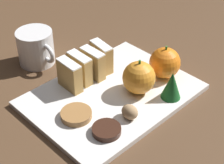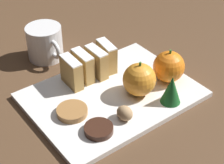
% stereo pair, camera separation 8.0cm
% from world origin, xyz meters
% --- Properties ---
extents(ground_plane, '(6.00, 6.00, 0.00)m').
position_xyz_m(ground_plane, '(0.00, 0.00, 0.00)').
color(ground_plane, '#513823').
extents(serving_platter, '(0.26, 0.36, 0.01)m').
position_xyz_m(serving_platter, '(0.00, 0.00, 0.01)').
color(serving_platter, white).
rests_on(serving_platter, ground_plane).
extents(stollen_slice_front, '(0.06, 0.03, 0.07)m').
position_xyz_m(stollen_slice_front, '(-0.08, -0.05, 0.05)').
color(stollen_slice_front, tan).
rests_on(stollen_slice_front, serving_platter).
extents(stollen_slice_second, '(0.06, 0.02, 0.07)m').
position_xyz_m(stollen_slice_second, '(-0.08, -0.02, 0.05)').
color(stollen_slice_second, tan).
rests_on(stollen_slice_second, serving_platter).
extents(stollen_slice_third, '(0.06, 0.02, 0.07)m').
position_xyz_m(stollen_slice_third, '(-0.08, 0.01, 0.05)').
color(stollen_slice_third, tan).
rests_on(stollen_slice_third, serving_platter).
extents(stollen_slice_fourth, '(0.07, 0.03, 0.07)m').
position_xyz_m(stollen_slice_fourth, '(-0.08, 0.05, 0.05)').
color(stollen_slice_fourth, tan).
rests_on(stollen_slice_fourth, serving_platter).
extents(orange_near, '(0.07, 0.07, 0.08)m').
position_xyz_m(orange_near, '(0.03, 0.05, 0.05)').
color(orange_near, orange).
rests_on(orange_near, serving_platter).
extents(orange_far, '(0.07, 0.07, 0.08)m').
position_xyz_m(orange_far, '(0.04, 0.13, 0.05)').
color(orange_far, orange).
rests_on(orange_far, serving_platter).
extents(walnut, '(0.04, 0.03, 0.03)m').
position_xyz_m(walnut, '(0.08, -0.03, 0.03)').
color(walnut, tan).
rests_on(walnut, serving_platter).
extents(chocolate_cookie, '(0.06, 0.06, 0.01)m').
position_xyz_m(chocolate_cookie, '(0.08, -0.09, 0.02)').
color(chocolate_cookie, '#381E14').
rests_on(chocolate_cookie, serving_platter).
extents(gingerbread_cookie, '(0.06, 0.06, 0.01)m').
position_xyz_m(gingerbread_cookie, '(0.01, -0.11, 0.02)').
color(gingerbread_cookie, '#A3703D').
rests_on(gingerbread_cookie, serving_platter).
extents(evergreen_sprig, '(0.04, 0.04, 0.06)m').
position_xyz_m(evergreen_sprig, '(0.10, 0.08, 0.04)').
color(evergreen_sprig, '#195623').
rests_on(evergreen_sprig, serving_platter).
extents(coffee_mug, '(0.12, 0.09, 0.08)m').
position_xyz_m(coffee_mug, '(-0.23, -0.04, 0.04)').
color(coffee_mug, white).
rests_on(coffee_mug, ground_plane).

